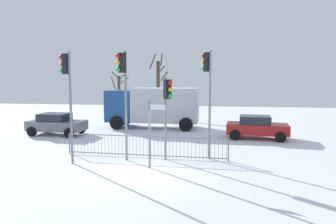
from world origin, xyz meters
name	(u,v)px	position (x,y,z in m)	size (l,w,h in m)	color
ground_plane	(134,172)	(0.00, 0.00, 0.00)	(60.00, 60.00, 0.00)	white
traffic_light_rear_right	(167,100)	(1.13, 2.02, 2.87)	(0.46, 0.47, 3.92)	slate
traffic_light_foreground_left	(67,82)	(-3.21, 0.88, 3.69)	(0.56, 0.36, 5.06)	slate
traffic_light_mid_right	(123,81)	(-0.86, 1.64, 3.74)	(0.45, 0.48, 5.13)	slate
traffic_light_foreground_right	(208,80)	(2.99, 2.62, 3.78)	(0.48, 0.45, 5.18)	slate
direction_sign_post	(151,129)	(0.62, 0.63, 1.70)	(0.76, 0.28, 3.02)	slate
pedestrian_guard_railing	(145,146)	(0.00, 2.35, 0.55)	(8.06, 0.35, 1.07)	slate
car_red_trailing	(257,127)	(6.05, 8.00, 0.77)	(3.95, 2.25, 1.47)	maroon
car_grey_mid	(56,124)	(-7.31, 7.45, 0.77)	(3.89, 2.10, 1.47)	slate
delivery_truck	(154,106)	(-1.27, 11.32, 1.74)	(7.09, 2.81, 3.10)	silver
bare_tree_left	(119,93)	(-6.47, 19.26, 2.28)	(1.81, 1.83, 4.53)	#473828
bare_tree_centre	(158,87)	(-2.08, 18.01, 3.00)	(1.82, 1.46, 6.24)	#473828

